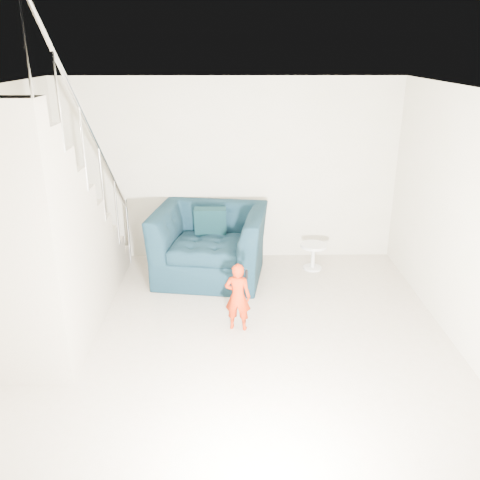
# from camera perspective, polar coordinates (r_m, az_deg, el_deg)

# --- Properties ---
(floor) EXTENTS (5.50, 5.50, 0.00)m
(floor) POSITION_cam_1_polar(r_m,az_deg,el_deg) (5.56, -1.40, -12.71)
(floor) COLOR tan
(floor) RESTS_ON ground
(ceiling) EXTENTS (5.50, 5.50, 0.00)m
(ceiling) POSITION_cam_1_polar(r_m,az_deg,el_deg) (4.65, -1.70, 16.21)
(ceiling) COLOR silver
(ceiling) RESTS_ON back_wall
(back_wall) EXTENTS (5.00, 0.00, 5.00)m
(back_wall) POSITION_cam_1_polar(r_m,az_deg,el_deg) (7.58, -1.32, 7.74)
(back_wall) COLOR #B6B094
(back_wall) RESTS_ON floor
(front_wall) EXTENTS (5.00, 0.00, 5.00)m
(front_wall) POSITION_cam_1_polar(r_m,az_deg,el_deg) (2.56, -2.21, -21.74)
(front_wall) COLOR #B6B094
(front_wall) RESTS_ON floor
(armchair) EXTENTS (1.68, 1.52, 0.98)m
(armchair) POSITION_cam_1_polar(r_m,az_deg,el_deg) (7.14, -3.39, -0.39)
(armchair) COLOR black
(armchair) RESTS_ON floor
(toddler) EXTENTS (0.33, 0.25, 0.82)m
(toddler) POSITION_cam_1_polar(r_m,az_deg,el_deg) (5.82, -0.26, -6.39)
(toddler) COLOR #9F2505
(toddler) RESTS_ON floor
(side_table) EXTENTS (0.39, 0.39, 0.39)m
(side_table) POSITION_cam_1_polar(r_m,az_deg,el_deg) (7.50, 8.23, -1.39)
(side_table) COLOR silver
(side_table) RESTS_ON floor
(staircase) EXTENTS (1.02, 3.03, 3.62)m
(staircase) POSITION_cam_1_polar(r_m,az_deg,el_deg) (5.97, -21.00, -1.47)
(staircase) COLOR #ADA089
(staircase) RESTS_ON floor
(cushion) EXTENTS (0.45, 0.22, 0.45)m
(cushion) POSITION_cam_1_polar(r_m,az_deg,el_deg) (7.25, -3.35, 2.04)
(cushion) COLOR black
(cushion) RESTS_ON armchair
(throw) EXTENTS (0.05, 0.49, 0.55)m
(throw) POSITION_cam_1_polar(r_m,az_deg,el_deg) (7.12, -8.81, 0.41)
(throw) COLOR black
(throw) RESTS_ON armchair
(phone) EXTENTS (0.03, 0.05, 0.10)m
(phone) POSITION_cam_1_polar(r_m,az_deg,el_deg) (5.64, 0.75, -3.86)
(phone) COLOR black
(phone) RESTS_ON toddler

